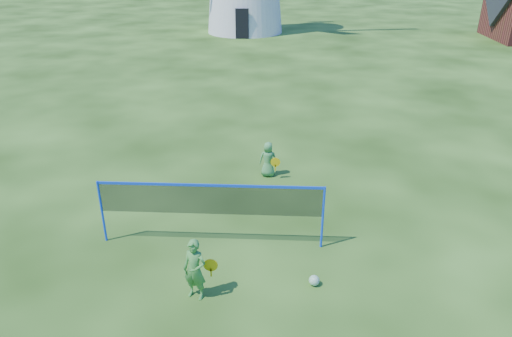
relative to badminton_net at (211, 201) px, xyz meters
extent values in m
plane|color=black|center=(0.76, 0.45, -1.14)|extent=(220.00, 220.00, 0.00)
cube|color=black|center=(-1.33, 25.77, -0.10)|extent=(0.95, 0.11, 2.09)
cylinder|color=blue|center=(-2.50, 0.00, -0.36)|extent=(0.05, 0.05, 1.55)
cylinder|color=blue|center=(2.50, 0.00, -0.36)|extent=(0.05, 0.05, 1.55)
cube|color=black|center=(0.00, 0.00, 0.01)|extent=(5.00, 0.02, 0.70)
cube|color=blue|center=(0.00, 0.00, 0.38)|extent=(5.00, 0.02, 0.06)
imported|color=#3D8635|center=(-0.07, -1.83, -0.49)|extent=(0.55, 0.45, 1.30)
cylinder|color=#E0BA0B|center=(0.21, -1.65, -0.51)|extent=(0.28, 0.02, 0.28)
cube|color=#E0BA0B|center=(0.21, -1.65, -0.68)|extent=(0.03, 0.02, 0.20)
imported|color=#448D47|center=(1.18, 3.62, -0.61)|extent=(0.54, 0.36, 1.06)
cylinder|color=#E0BA0B|center=(1.40, 3.40, -0.60)|extent=(0.28, 0.02, 0.28)
cube|color=#E0BA0B|center=(1.40, 3.40, -0.77)|extent=(0.03, 0.02, 0.20)
sphere|color=green|center=(2.27, -1.36, -1.03)|extent=(0.22, 0.22, 0.22)
camera|label=1|loc=(1.49, -9.13, 5.18)|focal=33.36mm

